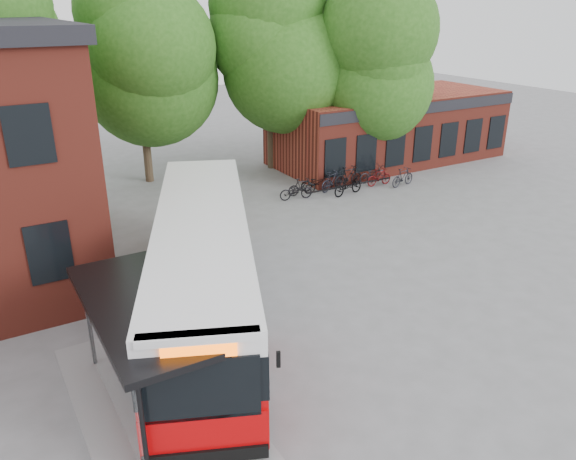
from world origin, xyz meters
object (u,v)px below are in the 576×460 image
bus_shelter (151,356)px  bicycle_3 (332,181)px  city_bus (204,268)px  bicycle_5 (348,176)px  bicycle_1 (302,187)px  bicycle_6 (373,174)px  bicycle_4 (348,185)px  bicycle_extra_0 (403,177)px  bicycle_0 (296,191)px  bicycle_7 (379,177)px  bicycle_2 (317,183)px

bus_shelter → bicycle_3: 17.55m
city_bus → bicycle_5: (11.52, 8.40, -1.07)m
bus_shelter → bicycle_3: size_ratio=4.04×
bicycle_1 → bicycle_6: 4.45m
bicycle_3 → bicycle_4: bicycle_3 is taller
bicycle_4 → bicycle_extra_0: bearing=-104.3°
bicycle_0 → bicycle_7: 4.98m
bus_shelter → bicycle_1: 16.40m
bicycle_5 → bicycle_extra_0: bearing=-123.7°
bicycle_1 → bicycle_5: 2.85m
bicycle_2 → bicycle_5: bearing=-77.4°
bicycle_1 → bicycle_extra_0: bicycle_extra_0 is taller
bicycle_4 → bicycle_extra_0: (3.34, -0.30, 0.01)m
bicycle_1 → bicycle_6: bearing=-81.9°
bicycle_4 → bicycle_7: bicycle_4 is taller
bicycle_0 → bicycle_2: bearing=-60.4°
bicycle_5 → bicycle_6: size_ratio=1.06×
bicycle_extra_0 → bicycle_1: bearing=66.0°
bus_shelter → bicycle_5: size_ratio=3.81×
bicycle_4 → bicycle_5: 1.36m
bicycle_1 → bicycle_extra_0: size_ratio=0.90×
bicycle_5 → bicycle_0: bearing=91.5°
city_bus → bicycle_6: bearing=55.1°
bicycle_1 → bicycle_extra_0: bearing=-96.2°
bicycle_0 → bicycle_extra_0: bicycle_extra_0 is taller
bicycle_3 → bus_shelter: bearing=112.7°
bicycle_3 → bicycle_5: bearing=-102.6°
bicycle_1 → bicycle_2: bicycle_1 is taller
bicycle_0 → bicycle_4: (2.63, -0.70, 0.04)m
bicycle_2 → bicycle_extra_0: (4.33, -1.60, 0.05)m
city_bus → bicycle_3: size_ratio=7.39×
bicycle_2 → bicycle_1: bearing=120.5°
bus_shelter → bicycle_4: bearing=38.5°
bicycle_1 → bicycle_6: (4.45, -0.03, 0.01)m
bicycle_7 → bicycle_4: bearing=100.4°
city_bus → bicycle_5: size_ratio=6.96×
bicycle_1 → bicycle_7: bearing=-90.4°
bicycle_5 → bicycle_6: (1.61, -0.02, -0.10)m
bicycle_7 → bicycle_extra_0: (0.99, -0.72, 0.03)m
bicycle_2 → bicycle_3: size_ratio=0.97×
bicycle_5 → bicycle_7: 1.67m
bicycle_2 → bus_shelter: bearing=153.4°
bicycle_1 → bicycle_3: 1.74m
city_bus → bicycle_5: city_bus is taller
bus_shelter → bicycle_4: bus_shelter is taller
bicycle_4 → bicycle_0: bearing=65.8°
city_bus → bicycle_6: city_bus is taller
bicycle_extra_0 → bicycle_5: bearing=51.8°
bicycle_6 → bicycle_2: bearing=85.5°
bicycle_0 → bicycle_1: size_ratio=1.14×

